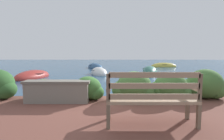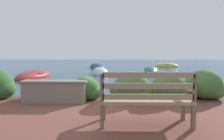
% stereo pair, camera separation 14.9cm
% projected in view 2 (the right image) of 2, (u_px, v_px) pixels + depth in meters
% --- Properties ---
extents(ground_plane, '(80.00, 80.00, 0.00)m').
position_uv_depth(ground_plane, '(103.00, 103.00, 5.07)').
color(ground_plane, navy).
extents(park_bench, '(1.54, 0.48, 0.93)m').
position_uv_depth(park_bench, '(146.00, 97.00, 2.94)').
color(park_bench, brown).
rests_on(park_bench, patio_terrace).
extents(stone_wall, '(1.64, 0.39, 0.55)m').
position_uv_depth(stone_wall, '(55.00, 91.00, 4.40)').
color(stone_wall, slate).
rests_on(stone_wall, patio_terrace).
extents(hedge_clump_left, '(0.79, 0.57, 0.53)m').
position_uv_depth(hedge_clump_left, '(41.00, 90.00, 4.80)').
color(hedge_clump_left, '#38662D').
rests_on(hedge_clump_left, patio_terrace).
extents(hedge_clump_centre, '(0.91, 0.65, 0.62)m').
position_uv_depth(hedge_clump_centre, '(85.00, 89.00, 4.67)').
color(hedge_clump_centre, '#38662D').
rests_on(hedge_clump_centre, patio_terrace).
extents(hedge_clump_right, '(1.12, 0.81, 0.76)m').
position_uv_depth(hedge_clump_right, '(131.00, 88.00, 4.56)').
color(hedge_clump_right, '#426B33').
rests_on(hedge_clump_right, patio_terrace).
extents(hedge_clump_far_right, '(1.07, 0.77, 0.73)m').
position_uv_depth(hedge_clump_far_right, '(168.00, 88.00, 4.58)').
color(hedge_clump_far_right, '#426B33').
rests_on(hedge_clump_far_right, patio_terrace).
extents(hedge_clump_extra, '(1.18, 0.85, 0.80)m').
position_uv_depth(hedge_clump_extra, '(203.00, 86.00, 4.75)').
color(hedge_clump_extra, '#426B33').
rests_on(hedge_clump_extra, patio_terrace).
extents(rowboat_nearest, '(1.82, 3.02, 0.81)m').
position_uv_depth(rowboat_nearest, '(34.00, 77.00, 10.59)').
color(rowboat_nearest, '#9E2D28').
rests_on(rowboat_nearest, ground_plane).
extents(rowboat_mid, '(1.73, 2.58, 0.88)m').
position_uv_depth(rowboat_mid, '(100.00, 73.00, 12.41)').
color(rowboat_mid, silver).
rests_on(rowboat_mid, ground_plane).
extents(rowboat_far, '(1.63, 2.89, 0.90)m').
position_uv_depth(rowboat_far, '(151.00, 72.00, 13.29)').
color(rowboat_far, '#336B5B').
rests_on(rowboat_far, ground_plane).
extents(rowboat_outer, '(2.29, 3.48, 0.88)m').
position_uv_depth(rowboat_outer, '(97.00, 67.00, 17.86)').
color(rowboat_outer, '#2D517A').
rests_on(rowboat_outer, ground_plane).
extents(rowboat_distant, '(2.81, 1.10, 0.83)m').
position_uv_depth(rowboat_distant, '(166.00, 66.00, 19.27)').
color(rowboat_distant, '#DBC64C').
rests_on(rowboat_distant, ground_plane).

